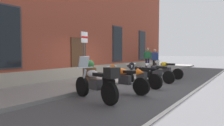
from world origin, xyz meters
name	(u,v)px	position (x,y,z in m)	size (l,w,h in m)	color
ground_plane	(121,84)	(0.00, 0.00, 0.00)	(140.00, 140.00, 0.00)	#424244
sidewalk	(98,80)	(0.00, 1.42, 0.06)	(29.24, 2.85, 0.13)	slate
lane_stripe	(193,92)	(0.00, -3.20, 0.00)	(29.24, 0.12, 0.01)	silver
brick_pub_facade	(40,14)	(0.00, 6.25, 3.96)	(23.24, 6.92, 7.92)	brown
motorcycle_silver_touring	(97,83)	(-3.10, -1.09, 0.57)	(0.86, 2.10, 1.37)	black
motorcycle_orange_sport	(122,77)	(-1.59, -1.04, 0.56)	(0.62, 2.10, 1.04)	black
motorcycle_black_sport	(139,74)	(-0.08, -0.98, 0.57)	(0.78, 2.13, 1.05)	black
motorcycle_black_naked	(156,73)	(1.54, -1.10, 0.47)	(0.66, 1.96, 0.93)	black
motorcycle_yellow_naked	(166,70)	(3.21, -0.97, 0.49)	(0.64, 2.06, 1.00)	black
pedestrian_blue_top	(155,59)	(5.65, 0.73, 1.03)	(0.26, 0.58, 1.61)	black
pedestrian_striped_shirt	(147,57)	(6.53, 1.73, 1.10)	(0.32, 0.56, 1.73)	#1E1E4C
parking_sign	(84,50)	(-1.85, 0.62, 1.58)	(0.36, 0.07, 2.23)	#4C4C51
barrel_planter	(90,74)	(-1.34, 0.79, 0.57)	(0.63, 0.63, 1.04)	brown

